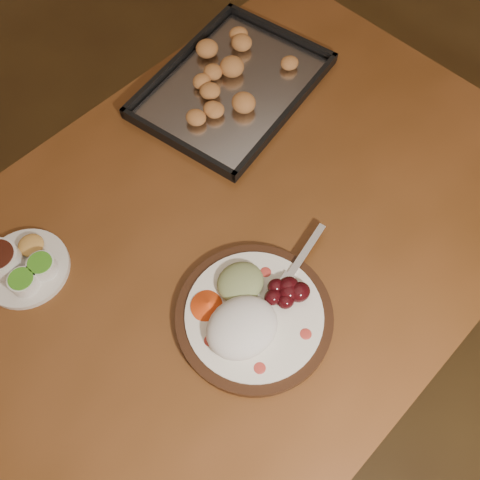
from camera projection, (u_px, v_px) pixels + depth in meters
ground at (229, 272)px, 1.84m from camera, size 4.00×4.00×0.00m
dining_table at (206, 279)px, 1.11m from camera, size 1.65×1.19×0.75m
dinner_plate at (251, 314)px, 0.95m from camera, size 0.36×0.29×0.07m
condiment_saucer at (20, 266)px, 1.00m from camera, size 0.16×0.16×0.06m
baking_tray at (232, 85)px, 1.22m from camera, size 0.51×0.44×0.04m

